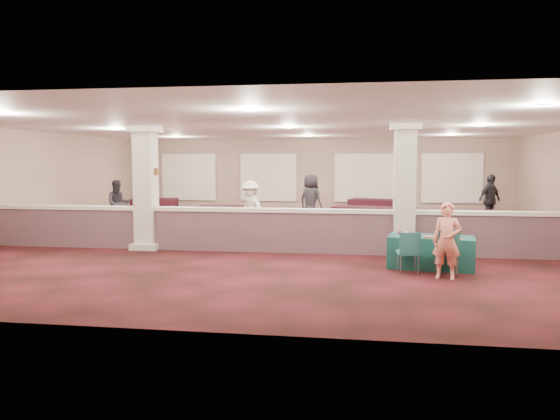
% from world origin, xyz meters
% --- Properties ---
extents(ground, '(16.00, 16.00, 0.00)m').
position_xyz_m(ground, '(0.00, 0.00, 0.00)').
color(ground, '#461118').
rests_on(ground, ground).
extents(wall_back, '(16.00, 0.04, 3.20)m').
position_xyz_m(wall_back, '(0.00, 8.00, 1.60)').
color(wall_back, '#816659').
rests_on(wall_back, ground).
extents(wall_front, '(16.00, 0.04, 3.20)m').
position_xyz_m(wall_front, '(0.00, -8.00, 1.60)').
color(wall_front, '#816659').
rests_on(wall_front, ground).
extents(wall_left, '(0.04, 16.00, 3.20)m').
position_xyz_m(wall_left, '(-8.00, 0.00, 1.60)').
color(wall_left, '#816659').
rests_on(wall_left, ground).
extents(ceiling, '(16.00, 16.00, 0.02)m').
position_xyz_m(ceiling, '(0.00, 0.00, 3.20)').
color(ceiling, silver).
rests_on(ceiling, wall_back).
extents(partition_wall, '(15.60, 0.28, 1.10)m').
position_xyz_m(partition_wall, '(0.00, -1.50, 0.57)').
color(partition_wall, brown).
rests_on(partition_wall, ground).
extents(column_left, '(0.72, 0.72, 3.20)m').
position_xyz_m(column_left, '(-3.50, -1.50, 1.64)').
color(column_left, beige).
rests_on(column_left, ground).
extents(column_right, '(0.72, 0.72, 3.20)m').
position_xyz_m(column_right, '(3.00, -1.50, 1.64)').
color(column_right, beige).
rests_on(column_right, ground).
extents(sconce_left, '(0.12, 0.12, 0.18)m').
position_xyz_m(sconce_left, '(-3.78, -1.50, 2.00)').
color(sconce_left, brown).
rests_on(sconce_left, column_left).
extents(sconce_right, '(0.12, 0.12, 0.18)m').
position_xyz_m(sconce_right, '(-3.22, -1.50, 2.00)').
color(sconce_right, brown).
rests_on(sconce_right, column_left).
extents(near_table, '(1.87, 1.13, 0.68)m').
position_xyz_m(near_table, '(3.47, -3.00, 0.34)').
color(near_table, '#0F3936').
rests_on(near_table, ground).
extents(conf_chair_main, '(0.51, 0.51, 0.93)m').
position_xyz_m(conf_chair_main, '(3.69, -3.81, 0.55)').
color(conf_chair_main, '#21615C').
rests_on(conf_chair_main, ground).
extents(conf_chair_side, '(0.47, 0.47, 0.85)m').
position_xyz_m(conf_chair_side, '(2.96, -3.71, 0.50)').
color(conf_chair_side, '#21615C').
rests_on(conf_chair_side, ground).
extents(woman, '(0.61, 0.49, 1.48)m').
position_xyz_m(woman, '(3.64, -4.07, 0.74)').
color(woman, '#DC7D5F').
rests_on(woman, ground).
extents(far_table_front_left, '(2.04, 1.22, 0.78)m').
position_xyz_m(far_table_front_left, '(-2.50, 3.00, 0.39)').
color(far_table_front_left, black).
rests_on(far_table_front_left, ground).
extents(far_table_front_center, '(1.85, 1.34, 0.68)m').
position_xyz_m(far_table_front_center, '(0.84, 1.98, 0.34)').
color(far_table_front_center, black).
rests_on(far_table_front_center, ground).
extents(far_table_front_right, '(1.93, 1.41, 0.70)m').
position_xyz_m(far_table_front_right, '(5.54, 3.00, 0.35)').
color(far_table_front_right, black).
rests_on(far_table_front_right, ground).
extents(far_table_back_left, '(2.03, 1.37, 0.75)m').
position_xyz_m(far_table_back_left, '(-6.50, 6.50, 0.38)').
color(far_table_back_left, black).
rests_on(far_table_back_left, ground).
extents(far_table_back_center, '(2.09, 1.33, 0.79)m').
position_xyz_m(far_table_back_center, '(2.00, 3.23, 0.39)').
color(far_table_back_center, black).
rests_on(far_table_back_center, ground).
extents(far_table_back_right, '(2.21, 1.50, 0.82)m').
position_xyz_m(far_table_back_right, '(2.50, 6.50, 0.41)').
color(far_table_back_right, black).
rests_on(far_table_back_right, ground).
extents(attendee_a, '(0.90, 0.78, 1.63)m').
position_xyz_m(attendee_a, '(-6.35, 2.84, 0.82)').
color(attendee_a, black).
rests_on(attendee_a, ground).
extents(attendee_b, '(1.10, 1.11, 1.68)m').
position_xyz_m(attendee_b, '(-1.40, 1.47, 0.84)').
color(attendee_b, silver).
rests_on(attendee_b, ground).
extents(attendee_c, '(1.14, 1.08, 1.82)m').
position_xyz_m(attendee_c, '(6.45, 5.44, 0.91)').
color(attendee_c, black).
rests_on(attendee_c, ground).
extents(attendee_d, '(1.03, 0.89, 1.85)m').
position_xyz_m(attendee_d, '(0.21, 3.91, 0.92)').
color(attendee_d, black).
rests_on(attendee_d, ground).
extents(laptop_base, '(0.33, 0.26, 0.02)m').
position_xyz_m(laptop_base, '(3.74, -3.09, 0.68)').
color(laptop_base, silver).
rests_on(laptop_base, near_table).
extents(laptop_screen, '(0.30, 0.06, 0.20)m').
position_xyz_m(laptop_screen, '(3.75, -2.98, 0.79)').
color(laptop_screen, silver).
rests_on(laptop_screen, near_table).
extents(screen_glow, '(0.28, 0.05, 0.18)m').
position_xyz_m(screen_glow, '(3.75, -2.99, 0.78)').
color(screen_glow, silver).
rests_on(screen_glow, near_table).
extents(knitting, '(0.41, 0.33, 0.03)m').
position_xyz_m(knitting, '(3.48, -3.24, 0.69)').
color(knitting, '#AF561C').
rests_on(knitting, near_table).
extents(yarn_cream, '(0.10, 0.10, 0.10)m').
position_xyz_m(yarn_cream, '(2.95, -3.02, 0.73)').
color(yarn_cream, beige).
rests_on(yarn_cream, near_table).
extents(yarn_red, '(0.09, 0.09, 0.09)m').
position_xyz_m(yarn_red, '(2.84, -2.86, 0.72)').
color(yarn_red, maroon).
rests_on(yarn_red, near_table).
extents(yarn_grey, '(0.10, 0.10, 0.10)m').
position_xyz_m(yarn_grey, '(3.07, -2.83, 0.72)').
color(yarn_grey, '#434448').
rests_on(yarn_grey, near_table).
extents(scissors, '(0.11, 0.04, 0.01)m').
position_xyz_m(scissors, '(4.03, -3.35, 0.68)').
color(scissors, '#B51513').
rests_on(scissors, near_table).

